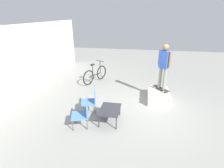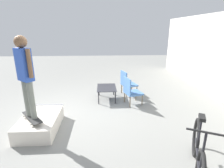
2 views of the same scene
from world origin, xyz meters
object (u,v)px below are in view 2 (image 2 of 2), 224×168
object	(u,v)px
person_skater	(25,71)
coffee_table	(107,89)
skateboard_on_ramp	(32,117)
patio_chair_left	(127,82)
bicycle	(198,153)
skate_ramp_box	(41,123)
patio_chair_right	(131,90)

from	to	relation	value
person_skater	coffee_table	xyz separation A→B (m)	(-2.10, 1.81, -1.15)
skateboard_on_ramp	patio_chair_left	size ratio (longest dim) A/B	0.83
bicycle	patio_chair_left	bearing A→B (deg)	-144.98
skate_ramp_box	person_skater	size ratio (longest dim) A/B	0.75
person_skater	skate_ramp_box	bearing A→B (deg)	103.38
skate_ramp_box	patio_chair_left	size ratio (longest dim) A/B	1.49
person_skater	skateboard_on_ramp	bearing A→B (deg)	-139.31
skate_ramp_box	patio_chair_right	bearing A→B (deg)	119.70
bicycle	person_skater	bearing A→B (deg)	-87.64
skateboard_on_ramp	coffee_table	xyz separation A→B (m)	(-2.10, 1.81, -0.04)
skate_ramp_box	bicycle	bearing A→B (deg)	63.53
skateboard_on_ramp	patio_chair_left	distance (m)	3.62
coffee_table	patio_chair_left	bearing A→B (deg)	118.33
patio_chair_right	bicycle	world-z (taller)	bicycle
bicycle	skateboard_on_ramp	bearing A→B (deg)	-87.64
person_skater	bicycle	distance (m)	3.73
patio_chair_left	skate_ramp_box	bearing A→B (deg)	115.82
patio_chair_left	patio_chair_right	xyz separation A→B (m)	(0.91, -0.00, 0.00)
coffee_table	person_skater	bearing A→B (deg)	-40.72
skate_ramp_box	patio_chair_left	distance (m)	3.43
person_skater	patio_chair_left	size ratio (longest dim) A/B	1.99
person_skater	coffee_table	bearing A→B (deg)	89.97
person_skater	patio_chair_right	xyz separation A→B (m)	(-1.62, 2.59, -1.06)
skate_ramp_box	skateboard_on_ramp	bearing A→B (deg)	-27.30
patio_chair_left	bicycle	size ratio (longest dim) A/B	0.56
patio_chair_right	person_skater	bearing A→B (deg)	105.46
skate_ramp_box	coffee_table	bearing A→B (deg)	138.14
skate_ramp_box	patio_chair_left	bearing A→B (deg)	133.04
coffee_table	skateboard_on_ramp	bearing A→B (deg)	-40.72
skateboard_on_ramp	patio_chair_right	bearing A→B (deg)	83.01
patio_chair_right	patio_chair_left	bearing A→B (deg)	-16.51
skateboard_on_ramp	person_skater	world-z (taller)	person_skater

